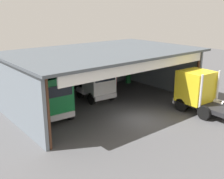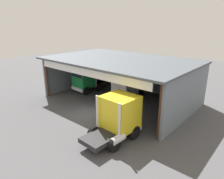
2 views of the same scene
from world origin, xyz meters
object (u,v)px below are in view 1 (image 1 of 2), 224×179
at_px(oil_drum, 128,79).
at_px(truck_white_center_left_bay, 97,82).
at_px(tool_cart, 112,82).
at_px(truck_green_left_bay, 53,97).
at_px(truck_yellow_right_bay, 198,90).

bearing_deg(oil_drum, truck_white_center_left_bay, -156.76).
bearing_deg(tool_cart, truck_white_center_left_bay, -144.97).
bearing_deg(oil_drum, truck_green_left_bay, -159.68).
bearing_deg(truck_white_center_left_bay, truck_green_left_bay, 21.18).
height_order(truck_green_left_bay, oil_drum, truck_green_left_bay).
bearing_deg(tool_cart, truck_yellow_right_bay, -85.90).
distance_m(truck_white_center_left_bay, oil_drum, 7.22).
bearing_deg(truck_yellow_right_bay, oil_drum, 83.92).
relative_size(truck_white_center_left_bay, tool_cart, 4.70).
bearing_deg(truck_white_center_left_bay, oil_drum, -152.26).
bearing_deg(truck_green_left_bay, tool_cart, -151.17).
bearing_deg(truck_white_center_left_bay, tool_cart, -140.48).
relative_size(truck_white_center_left_bay, truck_yellow_right_bay, 0.96).
height_order(oil_drum, tool_cart, tool_cart).
bearing_deg(truck_yellow_right_bay, truck_white_center_left_bay, 125.62).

